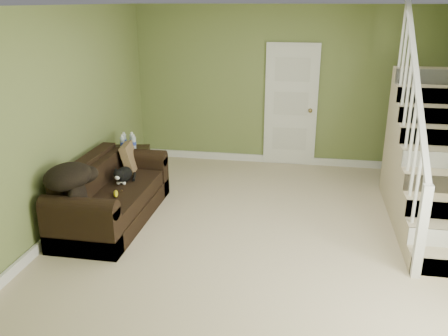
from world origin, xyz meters
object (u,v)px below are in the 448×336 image
at_px(side_table, 131,169).
at_px(sofa, 110,198).
at_px(cat, 123,175).
at_px(banana, 116,194).

bearing_deg(side_table, sofa, -84.23).
height_order(sofa, side_table, side_table).
height_order(sofa, cat, sofa).
bearing_deg(cat, side_table, 101.88).
relative_size(sofa, banana, 10.30).
height_order(sofa, banana, sofa).
relative_size(sofa, cat, 3.80).
bearing_deg(cat, banana, -81.84).
distance_m(sofa, cat, 0.34).
xyz_separation_m(sofa, banana, (0.18, -0.21, 0.15)).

